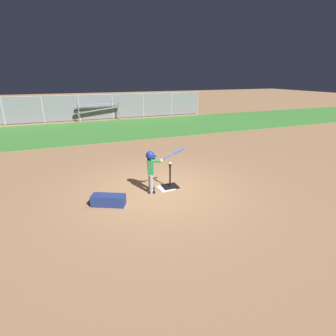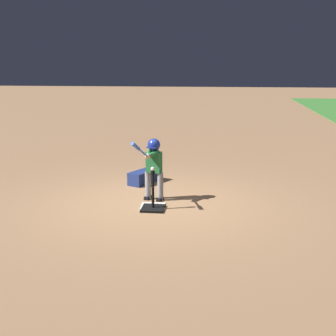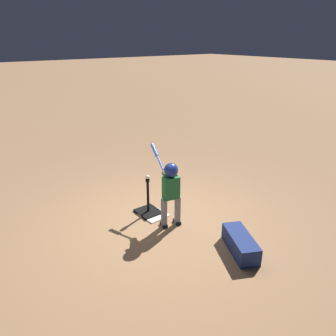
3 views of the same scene
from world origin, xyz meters
name	(u,v)px [view 1 (image 1 of 3)]	position (x,y,z in m)	size (l,w,h in m)	color
ground_plane	(159,189)	(0.00, 0.00, 0.00)	(90.00, 90.00, 0.00)	#99704C
grass_outfield_strip	(106,130)	(0.00, 9.41, 0.01)	(56.00, 6.61, 0.02)	#3D7F33
backstop_fence	(96,106)	(0.00, 13.47, 0.96)	(16.69, 0.08, 1.82)	#9E9EA3
home_plate	(166,188)	(0.21, 0.01, 0.01)	(0.44, 0.44, 0.02)	white
batting_tee	(170,184)	(0.36, 0.04, 0.09)	(0.45, 0.41, 0.71)	black
batter_child	(152,166)	(-0.22, -0.05, 0.76)	(1.04, 0.46, 1.27)	gray
baseball	(170,163)	(0.36, 0.04, 0.75)	(0.07, 0.07, 0.07)	white
bleachers_far_right	(96,110)	(0.00, 13.86, 0.62)	(3.39, 2.91, 1.27)	gray
bleachers_right_center	(170,108)	(6.38, 14.87, 0.43)	(3.95, 2.21, 0.89)	gray
equipment_bag	(108,200)	(-1.52, -0.44, 0.14)	(0.84, 0.32, 0.28)	navy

